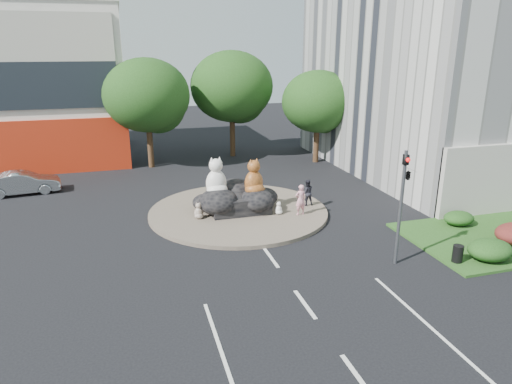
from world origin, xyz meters
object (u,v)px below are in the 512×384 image
kitten_white (279,208)px  pedestrian_dark (307,192)px  pedestrian_pink (300,200)px  kitten_calico (199,210)px  parked_car (23,183)px  cat_white (216,176)px  litter_bin (458,254)px  cat_tabby (254,177)px

kitten_white → pedestrian_dark: bearing=4.4°
kitten_white → pedestrian_pink: pedestrian_pink is taller
kitten_calico → pedestrian_pink: pedestrian_pink is taller
kitten_white → pedestrian_dark: 2.28m
parked_car → pedestrian_dark: bearing=-121.4°
kitten_calico → pedestrian_pink: bearing=-1.1°
kitten_calico → pedestrian_pink: (5.42, -0.98, 0.40)m
kitten_white → pedestrian_pink: size_ratio=0.43×
cat_white → litter_bin: bearing=-49.3°
pedestrian_pink → pedestrian_dark: size_ratio=1.11×
cat_tabby → kitten_white: 2.19m
pedestrian_pink → pedestrian_dark: pedestrian_pink is taller
kitten_white → litter_bin: 9.35m
kitten_white → litter_bin: kitten_white is taller
kitten_white → pedestrian_dark: (2.04, 0.95, 0.40)m
pedestrian_dark → cat_white: bearing=-2.3°
cat_tabby → kitten_calico: 3.56m
cat_tabby → pedestrian_dark: size_ratio=1.35×
kitten_calico → cat_tabby: bearing=17.5°
cat_white → litter_bin: (8.70, -8.95, -1.71)m
cat_tabby → pedestrian_pink: bearing=-54.4°
kitten_calico → kitten_white: 4.36m
cat_tabby → kitten_calico: bearing=166.9°
cat_tabby → pedestrian_pink: (2.22, -1.45, -1.08)m
cat_tabby → parked_car: 15.17m
litter_bin → cat_tabby: bearing=127.8°
cat_tabby → cat_white: bearing=148.4°
cat_white → kitten_white: bearing=-27.5°
kitten_white → parked_car: size_ratio=0.17×
pedestrian_dark → cat_tabby: bearing=1.0°
pedestrian_dark → pedestrian_pink: bearing=58.1°
cat_white → pedestrian_dark: 5.36m
kitten_calico → litter_bin: size_ratio=1.19×
cat_white → cat_tabby: (2.04, -0.37, -0.07)m
parked_car → litter_bin: size_ratio=5.82×
pedestrian_dark → litter_bin: size_ratio=2.03×
cat_white → parked_car: size_ratio=0.50×
kitten_calico → cat_white: bearing=44.9°
kitten_white → cat_tabby: bearing=116.7°
pedestrian_pink → pedestrian_dark: 1.65m
cat_white → pedestrian_pink: size_ratio=1.29×
cat_tabby → pedestrian_dark: 3.37m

